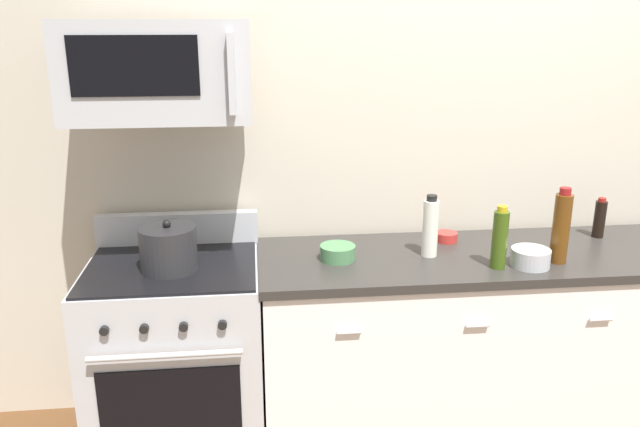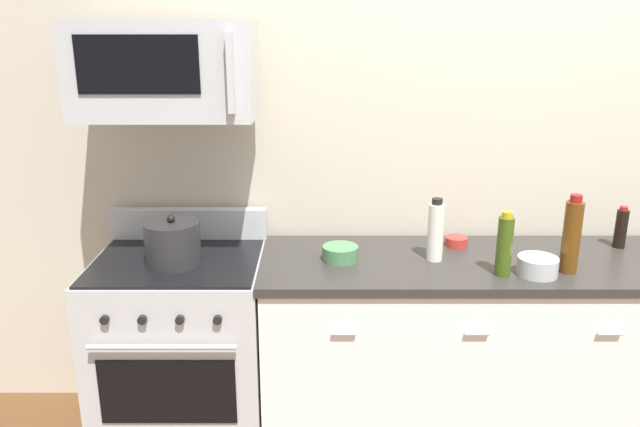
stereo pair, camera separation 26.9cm
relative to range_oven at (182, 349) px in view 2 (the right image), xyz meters
name	(u,v)px [view 2 (the right image)]	position (x,y,z in m)	size (l,w,h in m)	color
back_wall	(505,147)	(1.55, 0.41, 0.88)	(5.45, 0.10, 2.70)	beige
counter_unit	(513,351)	(1.55, 0.00, -0.01)	(2.36, 0.66, 0.92)	white
range_oven	(182,349)	(0.00, 0.00, 0.00)	(0.76, 0.69, 1.07)	#B7BABF
microwave	(164,69)	(0.00, 0.04, 1.28)	(0.74, 0.44, 0.40)	#B7BABF
bottle_wine_amber	(570,236)	(1.70, -0.14, 0.61)	(0.08, 0.08, 0.34)	#59330F
bottle_olive_oil	(503,245)	(1.41, -0.18, 0.58)	(0.07, 0.07, 0.28)	#385114
bottle_soy_sauce_dark	(619,228)	(2.05, 0.16, 0.55)	(0.06, 0.06, 0.20)	black
bottle_vinegar_white	(434,231)	(1.15, 0.00, 0.59)	(0.07, 0.07, 0.28)	silver
bowl_green_glaze	(339,253)	(0.73, -0.01, 0.49)	(0.16, 0.16, 0.07)	#477A4C
bowl_red_small	(455,241)	(1.29, 0.17, 0.47)	(0.11, 0.11, 0.04)	#B72D28
bowl_steel_prep	(536,265)	(1.56, -0.18, 0.49)	(0.17, 0.17, 0.08)	#B2B5BA
stockpot	(171,243)	(0.00, -0.05, 0.55)	(0.24, 0.24, 0.22)	#262628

